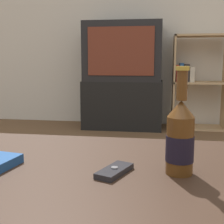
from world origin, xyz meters
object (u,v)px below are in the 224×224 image
(cell_phone, at_px, (114,171))
(beer_bottle, at_px, (180,138))
(bookshelf, at_px, (196,80))
(tv_stand, at_px, (123,104))
(television, at_px, (123,52))

(cell_phone, bearing_deg, beer_bottle, 31.09)
(beer_bottle, xyz_separation_m, cell_phone, (-0.16, -0.03, -0.08))
(bookshelf, distance_m, cell_phone, 2.81)
(tv_stand, height_order, cell_phone, tv_stand)
(bookshelf, bearing_deg, beer_bottle, -97.07)
(television, relative_size, bookshelf, 0.82)
(beer_bottle, bearing_deg, cell_phone, -170.73)
(tv_stand, xyz_separation_m, cell_phone, (0.29, -2.68, 0.21))
(beer_bottle, bearing_deg, television, 99.62)
(television, bearing_deg, tv_stand, 90.00)
(tv_stand, distance_m, cell_phone, 2.71)
(tv_stand, bearing_deg, beer_bottle, -80.40)
(bookshelf, relative_size, beer_bottle, 3.84)
(tv_stand, bearing_deg, bookshelf, 5.56)
(bookshelf, height_order, beer_bottle, bookshelf)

